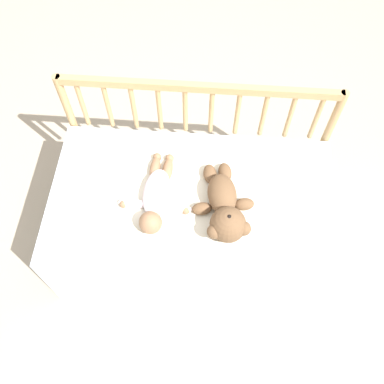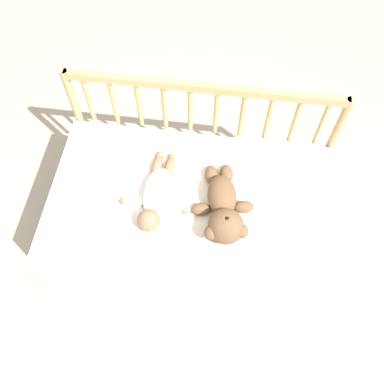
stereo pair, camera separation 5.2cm
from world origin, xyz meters
The scene contains 6 objects.
ground_plane centered at (0.00, 0.00, 0.00)m, with size 12.00×12.00×0.00m, color tan.
crib_mattress centered at (0.00, 0.00, 0.23)m, with size 1.25×0.71×0.47m.
crib_rail centered at (0.00, 0.38, 0.55)m, with size 1.25×0.04×0.77m.
blanket centered at (-0.02, 0.00, 0.47)m, with size 0.81×0.55×0.01m.
teddy_bear centered at (0.14, -0.07, 0.53)m, with size 0.27×0.40×0.15m.
baby centered at (-0.15, -0.02, 0.50)m, with size 0.32×0.41×0.10m.
Camera 2 is at (0.12, -0.89, 2.09)m, focal length 40.00 mm.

